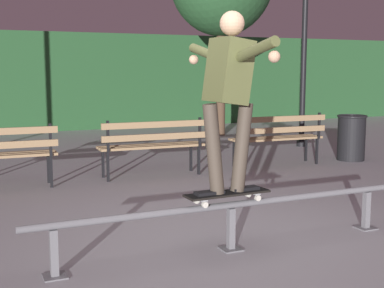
{
  "coord_description": "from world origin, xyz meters",
  "views": [
    {
      "loc": [
        -2.18,
        -4.11,
        1.59
      ],
      "look_at": [
        -0.02,
        0.7,
        0.85
      ],
      "focal_mm": 49.64,
      "sensor_mm": 36.0,
      "label": 1
    }
  ],
  "objects_px": {
    "skateboard": "(227,194)",
    "park_bench_left_center": "(153,141)",
    "lamp_post_right": "(305,26)",
    "trash_can": "(351,137)",
    "grind_rail": "(231,213)",
    "skateboarder": "(229,87)",
    "park_bench_right_center": "(279,134)"
  },
  "relations": [
    {
      "from": "skateboard",
      "to": "park_bench_left_center",
      "type": "bearing_deg",
      "value": 81.1
    },
    {
      "from": "park_bench_left_center",
      "to": "lamp_post_right",
      "type": "xyz_separation_m",
      "value": [
        3.95,
        1.77,
        1.94
      ]
    },
    {
      "from": "lamp_post_right",
      "to": "trash_can",
      "type": "distance_m",
      "value": 2.74
    },
    {
      "from": "grind_rail",
      "to": "park_bench_left_center",
      "type": "relative_size",
      "value": 2.25
    },
    {
      "from": "grind_rail",
      "to": "skateboard",
      "type": "relative_size",
      "value": 4.61
    },
    {
      "from": "skateboarder",
      "to": "trash_can",
      "type": "relative_size",
      "value": 1.95
    },
    {
      "from": "park_bench_left_center",
      "to": "lamp_post_right",
      "type": "bearing_deg",
      "value": 24.13
    },
    {
      "from": "skateboarder",
      "to": "park_bench_left_center",
      "type": "xyz_separation_m",
      "value": [
        0.52,
        3.33,
        -0.91
      ]
    },
    {
      "from": "grind_rail",
      "to": "park_bench_left_center",
      "type": "distance_m",
      "value": 3.37
    },
    {
      "from": "skateboard",
      "to": "park_bench_left_center",
      "type": "height_order",
      "value": "park_bench_left_center"
    },
    {
      "from": "grind_rail",
      "to": "trash_can",
      "type": "height_order",
      "value": "trash_can"
    },
    {
      "from": "skateboarder",
      "to": "trash_can",
      "type": "height_order",
      "value": "skateboarder"
    },
    {
      "from": "skateboard",
      "to": "park_bench_right_center",
      "type": "relative_size",
      "value": 0.49
    },
    {
      "from": "skateboard",
      "to": "park_bench_right_center",
      "type": "height_order",
      "value": "park_bench_right_center"
    },
    {
      "from": "park_bench_left_center",
      "to": "park_bench_right_center",
      "type": "xyz_separation_m",
      "value": [
        2.21,
        0.0,
        0.0
      ]
    },
    {
      "from": "skateboarder",
      "to": "park_bench_left_center",
      "type": "relative_size",
      "value": 0.97
    },
    {
      "from": "skateboard",
      "to": "park_bench_left_center",
      "type": "xyz_separation_m",
      "value": [
        0.52,
        3.33,
        0.03
      ]
    },
    {
      "from": "skateboard",
      "to": "lamp_post_right",
      "type": "height_order",
      "value": "lamp_post_right"
    },
    {
      "from": "park_bench_left_center",
      "to": "park_bench_right_center",
      "type": "bearing_deg",
      "value": 0.0
    },
    {
      "from": "skateboard",
      "to": "skateboarder",
      "type": "xyz_separation_m",
      "value": [
        0.0,
        0.0,
        0.94
      ]
    },
    {
      "from": "park_bench_right_center",
      "to": "park_bench_left_center",
      "type": "bearing_deg",
      "value": 180.0
    },
    {
      "from": "park_bench_right_center",
      "to": "skateboarder",
      "type": "bearing_deg",
      "value": -129.35
    },
    {
      "from": "grind_rail",
      "to": "park_bench_right_center",
      "type": "relative_size",
      "value": 2.25
    },
    {
      "from": "skateboarder",
      "to": "park_bench_right_center",
      "type": "bearing_deg",
      "value": 50.65
    },
    {
      "from": "skateboarder",
      "to": "lamp_post_right",
      "type": "xyz_separation_m",
      "value": [
        4.46,
        5.09,
        1.03
      ]
    },
    {
      "from": "skateboarder",
      "to": "park_bench_left_center",
      "type": "height_order",
      "value": "skateboarder"
    },
    {
      "from": "park_bench_left_center",
      "to": "lamp_post_right",
      "type": "relative_size",
      "value": 0.41
    },
    {
      "from": "park_bench_right_center",
      "to": "trash_can",
      "type": "relative_size",
      "value": 2.02
    },
    {
      "from": "lamp_post_right",
      "to": "trash_can",
      "type": "xyz_separation_m",
      "value": [
        -0.23,
        -1.79,
        -2.07
      ]
    },
    {
      "from": "grind_rail",
      "to": "skateboarder",
      "type": "relative_size",
      "value": 2.33
    },
    {
      "from": "skateboard",
      "to": "trash_can",
      "type": "height_order",
      "value": "trash_can"
    },
    {
      "from": "park_bench_right_center",
      "to": "lamp_post_right",
      "type": "height_order",
      "value": "lamp_post_right"
    }
  ]
}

